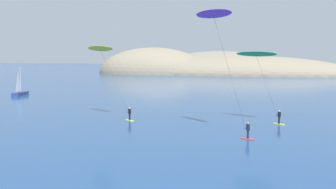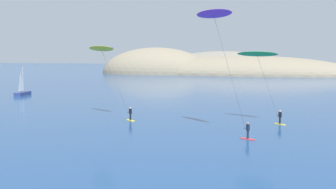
{
  "view_description": "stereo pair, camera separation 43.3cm",
  "coord_description": "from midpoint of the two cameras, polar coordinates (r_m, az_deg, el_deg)",
  "views": [
    {
      "loc": [
        23.35,
        -12.96,
        8.44
      ],
      "look_at": [
        10.71,
        28.22,
        4.21
      ],
      "focal_mm": 45.0,
      "sensor_mm": 36.0,
      "label": 1
    },
    {
      "loc": [
        23.76,
        -12.84,
        8.44
      ],
      "look_at": [
        10.71,
        28.22,
        4.21
      ],
      "focal_mm": 45.0,
      "sensor_mm": 36.0,
      "label": 2
    }
  ],
  "objects": [
    {
      "name": "headland_island",
      "position": [
        177.63,
        5.25,
        2.86
      ],
      "size": [
        104.46,
        50.36,
        21.77
      ],
      "color": "#7A705B",
      "rests_on": "ground"
    },
    {
      "name": "sailboat_near",
      "position": [
        89.62,
        -19.45,
        0.3
      ],
      "size": [
        2.22,
        5.97,
        5.7
      ],
      "color": "navy",
      "rests_on": "ground"
    },
    {
      "name": "kitesurfer_yellow",
      "position": [
        56.77,
        -9.11,
        5.45
      ],
      "size": [
        8.63,
        5.09,
        9.5
      ],
      "color": "yellow",
      "rests_on": "ground"
    },
    {
      "name": "kitesurfer_purple",
      "position": [
        45.43,
        6.21,
        9.66
      ],
      "size": [
        7.63,
        6.29,
        13.11
      ],
      "color": "red",
      "rests_on": "ground"
    },
    {
      "name": "kitesurfer_green",
      "position": [
        52.71,
        11.84,
        4.72
      ],
      "size": [
        6.53,
        3.79,
        8.74
      ],
      "color": "yellow",
      "rests_on": "ground"
    }
  ]
}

